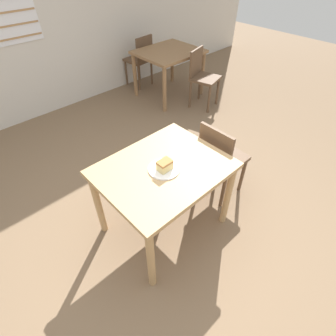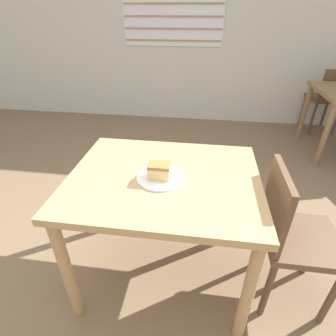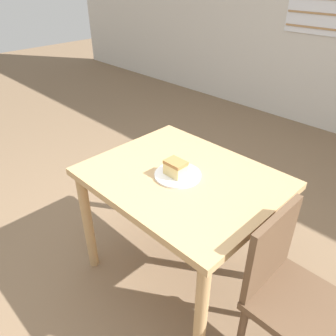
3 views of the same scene
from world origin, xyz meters
The scene contains 8 objects.
ground_plane centered at (0.00, 0.00, 0.00)m, with size 14.00×14.00×0.00m, color #7A6047.
dining_table_near centered at (0.13, 0.19, 0.64)m, with size 1.00×0.81×0.75m.
dining_table_far centered at (2.04, 2.16, 0.63)m, with size 0.96×0.83×0.74m.
chair_near_window centered at (0.83, 0.13, 0.48)m, with size 0.38×0.38×0.86m.
chair_far_corner centered at (2.16, 1.55, 0.48)m, with size 0.47×0.47×0.86m.
chair_far_opposite centered at (1.93, 2.76, 0.48)m, with size 0.42×0.42×0.86m.
plate centered at (0.12, 0.17, 0.76)m, with size 0.25×0.25×0.01m.
cake_slice centered at (0.11, 0.16, 0.81)m, with size 0.11×0.08×0.08m.
Camera 1 is at (-0.88, -0.94, 2.13)m, focal length 28.00 mm.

